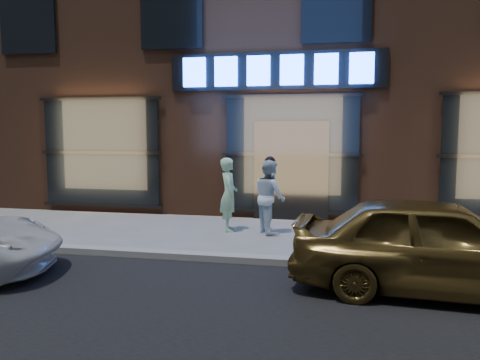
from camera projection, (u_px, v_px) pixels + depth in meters
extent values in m
plane|color=slate|center=(268.00, 264.00, 7.64)|extent=(90.00, 90.00, 0.00)
cube|color=gray|center=(268.00, 260.00, 7.64)|extent=(60.00, 0.25, 0.12)
cube|color=#54301E|center=(304.00, 42.00, 14.91)|extent=(30.00, 8.00, 10.00)
cube|color=black|center=(275.00, 71.00, 11.19)|extent=(5.20, 0.06, 0.90)
cube|color=black|center=(291.00, 171.00, 11.34)|extent=(1.80, 0.10, 2.40)
cube|color=#FFBF72|center=(102.00, 152.00, 12.34)|extent=(3.00, 0.04, 2.60)
cube|color=black|center=(101.00, 152.00, 12.30)|extent=(3.20, 0.06, 2.80)
cube|color=#FFBF72|center=(291.00, 154.00, 11.35)|extent=(3.00, 0.04, 2.60)
cube|color=black|center=(291.00, 154.00, 11.31)|extent=(3.20, 0.06, 2.80)
cube|color=black|center=(28.00, 23.00, 12.34)|extent=(1.60, 0.06, 1.60)
cube|color=black|center=(171.00, 16.00, 11.55)|extent=(1.60, 0.06, 1.60)
cube|color=black|center=(336.00, 7.00, 10.76)|extent=(1.60, 0.06, 1.60)
cube|color=#2659FF|center=(194.00, 72.00, 11.52)|extent=(0.55, 0.12, 0.70)
cube|color=#2659FF|center=(226.00, 72.00, 11.36)|extent=(0.55, 0.12, 0.70)
cube|color=#2659FF|center=(259.00, 71.00, 11.20)|extent=(0.55, 0.12, 0.70)
cube|color=#2659FF|center=(292.00, 70.00, 11.04)|extent=(0.55, 0.12, 0.70)
cube|color=#2659FF|center=(326.00, 69.00, 10.89)|extent=(0.55, 0.12, 0.70)
cube|color=#2659FF|center=(362.00, 68.00, 10.73)|extent=(0.55, 0.12, 0.70)
imported|color=#B6EFBE|center=(229.00, 194.00, 10.11)|extent=(0.54, 0.67, 1.59)
imported|color=white|center=(270.00, 196.00, 9.90)|extent=(0.90, 0.96, 1.57)
imported|color=brown|center=(439.00, 246.00, 6.18)|extent=(3.98, 1.85, 1.32)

